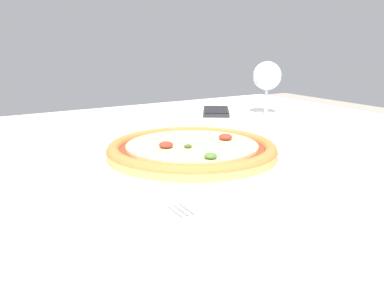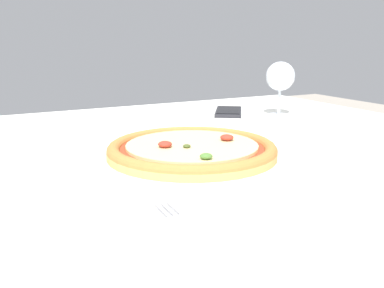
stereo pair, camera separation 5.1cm
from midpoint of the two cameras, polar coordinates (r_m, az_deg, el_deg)
The scene contains 6 objects.
dining_table at distance 0.86m, azimuth 5.99°, elevation -6.05°, with size 1.17×1.13×0.76m.
pizza_plate at distance 0.72m, azimuth 2.03°, elevation -1.01°, with size 0.31×0.31×0.04m.
fork at distance 0.47m, azimuth 2.20°, elevation -11.36°, with size 0.03×0.17×0.00m.
wine_glass_far_left at distance 1.16m, azimuth 12.95°, elevation 8.57°, with size 0.08×0.08×0.14m.
cell_phone at distance 1.19m, azimuth 6.14°, elevation 4.31°, with size 0.14×0.16×0.01m.
napkin_folded at distance 1.07m, azimuth 25.53°, elevation 1.92°, with size 0.15×0.11×0.01m.
Camera 2 is at (-0.43, -0.68, 0.96)m, focal length 40.00 mm.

